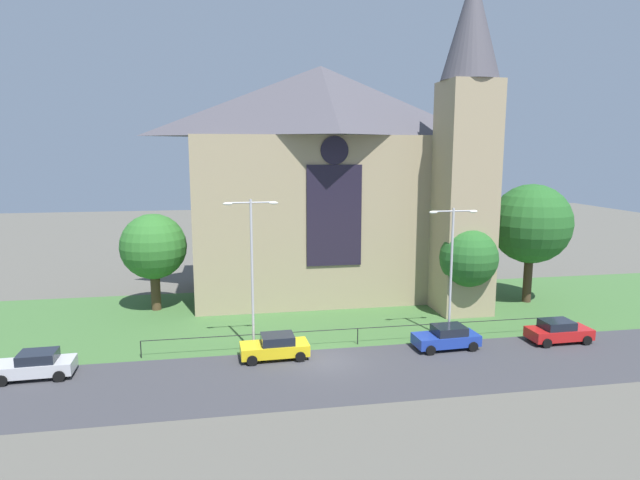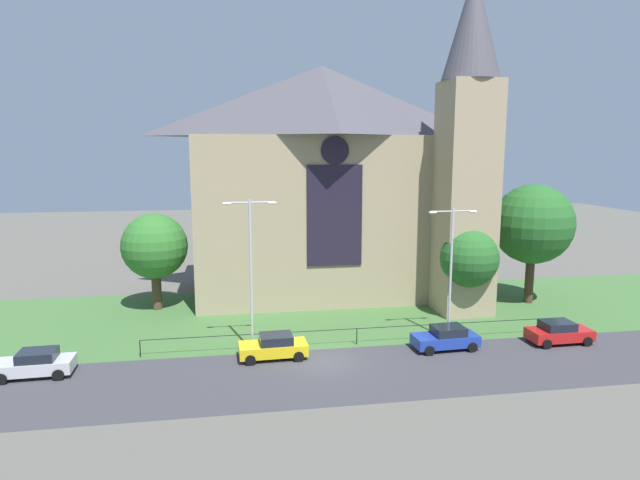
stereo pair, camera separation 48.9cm
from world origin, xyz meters
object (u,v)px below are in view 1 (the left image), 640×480
at_px(tree_right_near, 469,258).
at_px(parked_car_yellow, 275,347).
at_px(parked_car_silver, 36,365).
at_px(parked_car_red, 558,331).
at_px(tree_left_far, 153,247).
at_px(streetlamp_far, 452,258).
at_px(parked_car_blue, 447,337).
at_px(tree_right_far, 531,224).
at_px(church_building, 331,179).
at_px(streetlamp_near, 252,259).

height_order(tree_right_near, parked_car_yellow, tree_right_near).
relative_size(parked_car_silver, parked_car_red, 1.01).
relative_size(tree_left_far, parked_car_yellow, 1.84).
bearing_deg(streetlamp_far, tree_left_far, 152.46).
distance_m(streetlamp_far, parked_car_blue, 5.25).
bearing_deg(tree_right_far, parked_car_silver, -165.20).
bearing_deg(church_building, tree_right_far, -20.23).
bearing_deg(parked_car_blue, streetlamp_far, -120.40).
xyz_separation_m(streetlamp_far, parked_car_yellow, (-12.02, -1.37, -4.93)).
bearing_deg(parked_car_blue, tree_left_far, -34.76).
distance_m(tree_left_far, tree_right_far, 31.14).
bearing_deg(streetlamp_near, parked_car_yellow, -47.44).
xyz_separation_m(tree_right_far, streetlamp_near, (-23.65, -7.64, -0.62)).
bearing_deg(streetlamp_near, parked_car_red, -5.04).
bearing_deg(tree_right_far, tree_right_near, -156.06).
distance_m(tree_right_near, parked_car_blue, 8.44).
xyz_separation_m(streetlamp_near, streetlamp_far, (13.28, -0.00, -0.42)).
xyz_separation_m(tree_left_far, parked_car_blue, (19.74, -12.34, -4.43)).
relative_size(parked_car_silver, parked_car_blue, 0.99).
height_order(church_building, parked_car_silver, church_building).
bearing_deg(parked_car_yellow, streetlamp_near, -49.47).
bearing_deg(parked_car_red, tree_right_near, 119.22).
distance_m(church_building, parked_car_silver, 27.05).
height_order(tree_right_far, parked_car_red, tree_right_far).
distance_m(streetlamp_near, parked_car_red, 21.12).
height_order(tree_right_far, streetlamp_far, tree_right_far).
bearing_deg(streetlamp_far, tree_right_near, 53.10).
bearing_deg(streetlamp_far, parked_car_yellow, -173.49).
distance_m(parked_car_silver, parked_car_red, 32.76).
relative_size(tree_right_far, parked_car_red, 2.39).
xyz_separation_m(parked_car_yellow, parked_car_red, (19.09, -0.42, 0.00)).
xyz_separation_m(parked_car_blue, parked_car_red, (7.91, -0.19, 0.00)).
height_order(parked_car_blue, parked_car_red, same).
bearing_deg(tree_left_far, streetlamp_near, -55.78).
relative_size(tree_right_near, parked_car_blue, 1.61).
height_order(parked_car_yellow, parked_car_red, same).
bearing_deg(parked_car_blue, tree_right_far, -143.22).
distance_m(tree_right_far, parked_car_yellow, 24.86).
bearing_deg(parked_car_red, parked_car_silver, 179.53).
distance_m(tree_right_far, parked_car_silver, 37.77).
bearing_deg(parked_car_yellow, streetlamp_far, -175.52).
height_order(parked_car_silver, parked_car_yellow, same).
relative_size(church_building, parked_car_blue, 6.07).
xyz_separation_m(parked_car_silver, parked_car_blue, (24.85, 0.28, 0.00)).
bearing_deg(parked_car_silver, parked_car_red, 178.24).
relative_size(church_building, parked_car_red, 6.16).
bearing_deg(parked_car_blue, parked_car_red, 175.89).
distance_m(parked_car_silver, parked_car_yellow, 13.68).
bearing_deg(streetlamp_far, tree_right_far, 36.39).
xyz_separation_m(tree_left_far, tree_right_far, (30.95, -3.10, 1.53)).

